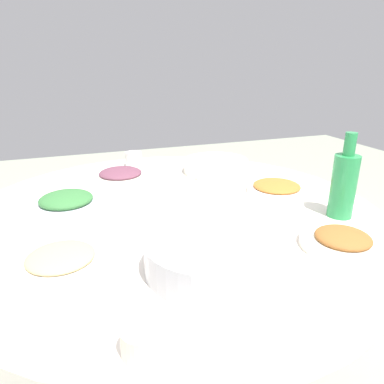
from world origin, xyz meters
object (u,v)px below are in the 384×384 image
at_px(dish_tofu_braise, 277,188).
at_px(dish_noodles, 61,260).
at_px(round_dining_table, 172,241).
at_px(tea_cup_far, 143,340).
at_px(dish_stirfry, 342,241).
at_px(green_bottle, 344,184).
at_px(soup_bowl, 216,166).
at_px(tea_cup_side, 133,159).
at_px(rice_bowl, 206,255).
at_px(dish_eggplant, 121,175).
at_px(dish_greens, 66,202).

distance_m(dish_tofu_braise, dish_noodles, 0.80).
relative_size(round_dining_table, tea_cup_far, 17.88).
bearing_deg(dish_stirfry, green_bottle, -129.01).
height_order(soup_bowl, tea_cup_side, tea_cup_side).
bearing_deg(tea_cup_far, rice_bowl, -134.40).
relative_size(dish_stirfry, dish_eggplant, 0.95).
bearing_deg(dish_noodles, dish_tofu_braise, -160.81).
xyz_separation_m(dish_eggplant, green_bottle, (-0.59, 0.59, 0.09)).
xyz_separation_m(round_dining_table, tea_cup_side, (0.02, -0.55, 0.15)).
xyz_separation_m(green_bottle, tea_cup_side, (0.50, -0.78, -0.07)).
relative_size(dish_tofu_braise, dish_noodles, 0.92).
relative_size(rice_bowl, tea_cup_side, 3.84).
bearing_deg(rice_bowl, round_dining_table, -93.80).
distance_m(round_dining_table, soup_bowl, 0.47).
height_order(dish_eggplant, green_bottle, green_bottle).
relative_size(dish_greens, tea_cup_far, 2.83).
distance_m(dish_stirfry, tea_cup_side, 1.01).
xyz_separation_m(dish_stirfry, green_bottle, (-0.13, -0.16, 0.09)).
relative_size(dish_greens, dish_stirfry, 0.99).
distance_m(dish_greens, tea_cup_side, 0.52).
bearing_deg(soup_bowl, dish_eggplant, -5.01).
height_order(rice_bowl, dish_tofu_braise, rice_bowl).
relative_size(tea_cup_far, tea_cup_side, 1.03).
xyz_separation_m(soup_bowl, green_bottle, (-0.18, 0.55, 0.08)).
distance_m(soup_bowl, dish_eggplant, 0.41).
bearing_deg(tea_cup_far, soup_bowl, -119.90).
bearing_deg(green_bottle, dish_noodles, 0.75).
distance_m(dish_stirfry, dish_eggplant, 0.88).
height_order(round_dining_table, soup_bowl, soup_bowl).
bearing_deg(dish_eggplant, dish_greens, 47.65).
height_order(dish_tofu_braise, tea_cup_far, tea_cup_far).
bearing_deg(green_bottle, rice_bowl, 16.18).
xyz_separation_m(rice_bowl, tea_cup_far, (0.19, 0.19, -0.02)).
distance_m(green_bottle, tea_cup_far, 0.78).
bearing_deg(green_bottle, round_dining_table, -25.01).
distance_m(dish_tofu_braise, tea_cup_side, 0.68).
height_order(rice_bowl, green_bottle, green_bottle).
xyz_separation_m(dish_greens, dish_stirfry, (-0.68, 0.52, -0.00)).
bearing_deg(dish_noodles, green_bottle, -179.25).
distance_m(dish_greens, tea_cup_far, 0.70).
height_order(soup_bowl, dish_eggplant, soup_bowl).
bearing_deg(green_bottle, tea_cup_side, -57.05).
distance_m(round_dining_table, tea_cup_far, 0.62).
distance_m(dish_stirfry, dish_noodles, 0.71).
distance_m(round_dining_table, dish_eggplant, 0.40).
distance_m(round_dining_table, dish_noodles, 0.44).
distance_m(dish_greens, dish_stirfry, 0.85).
height_order(round_dining_table, dish_stirfry, dish_stirfry).
height_order(dish_noodles, tea_cup_far, tea_cup_far).
distance_m(dish_eggplant, tea_cup_far, 0.94).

